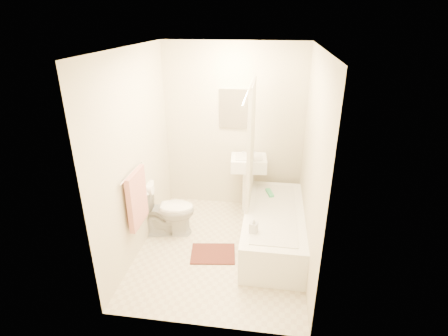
# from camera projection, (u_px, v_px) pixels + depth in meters

# --- Properties ---
(floor) EXTENTS (2.40, 2.40, 0.00)m
(floor) POSITION_uv_depth(u_px,v_px,m) (221.00, 248.00, 4.39)
(floor) COLOR beige
(floor) RESTS_ON ground
(ceiling) EXTENTS (2.40, 2.40, 0.00)m
(ceiling) POSITION_uv_depth(u_px,v_px,m) (220.00, 48.00, 3.43)
(ceiling) COLOR white
(ceiling) RESTS_ON ground
(wall_back) EXTENTS (2.00, 0.02, 2.40)m
(wall_back) POSITION_uv_depth(u_px,v_px,m) (233.00, 129.00, 5.00)
(wall_back) COLOR beige
(wall_back) RESTS_ON ground
(wall_left) EXTENTS (0.02, 2.40, 2.40)m
(wall_left) POSITION_uv_depth(u_px,v_px,m) (136.00, 156.00, 4.04)
(wall_left) COLOR beige
(wall_left) RESTS_ON ground
(wall_right) EXTENTS (0.02, 2.40, 2.40)m
(wall_right) POSITION_uv_depth(u_px,v_px,m) (312.00, 166.00, 3.78)
(wall_right) COLOR beige
(wall_right) RESTS_ON ground
(mirror) EXTENTS (0.40, 0.03, 0.55)m
(mirror) POSITION_uv_depth(u_px,v_px,m) (234.00, 109.00, 4.86)
(mirror) COLOR white
(mirror) RESTS_ON wall_back
(curtain_rod) EXTENTS (0.03, 1.70, 0.03)m
(curtain_rod) POSITION_uv_depth(u_px,v_px,m) (250.00, 88.00, 3.64)
(curtain_rod) COLOR silver
(curtain_rod) RESTS_ON wall_back
(shower_curtain) EXTENTS (0.04, 0.80, 1.55)m
(shower_curtain) POSITION_uv_depth(u_px,v_px,m) (251.00, 145.00, 4.32)
(shower_curtain) COLOR silver
(shower_curtain) RESTS_ON curtain_rod
(towel_bar) EXTENTS (0.02, 0.60, 0.02)m
(towel_bar) POSITION_uv_depth(u_px,v_px,m) (132.00, 173.00, 3.85)
(towel_bar) COLOR silver
(towel_bar) RESTS_ON wall_left
(towel) EXTENTS (0.06, 0.45, 0.66)m
(towel) POSITION_uv_depth(u_px,v_px,m) (137.00, 198.00, 3.98)
(towel) COLOR #CC7266
(towel) RESTS_ON towel_bar
(toilet_paper) EXTENTS (0.11, 0.12, 0.12)m
(toilet_paper) POSITION_uv_depth(u_px,v_px,m) (149.00, 190.00, 4.34)
(toilet_paper) COLOR white
(toilet_paper) RESTS_ON wall_left
(toilet) EXTENTS (0.76, 0.50, 0.70)m
(toilet) POSITION_uv_depth(u_px,v_px,m) (168.00, 210.00, 4.59)
(toilet) COLOR white
(toilet) RESTS_ON floor
(sink) EXTENTS (0.52, 0.43, 0.96)m
(sink) POSITION_uv_depth(u_px,v_px,m) (248.00, 183.00, 5.03)
(sink) COLOR white
(sink) RESTS_ON floor
(bathtub) EXTENTS (0.73, 1.66, 0.47)m
(bathtub) POSITION_uv_depth(u_px,v_px,m) (273.00, 228.00, 4.41)
(bathtub) COLOR white
(bathtub) RESTS_ON floor
(bath_mat) EXTENTS (0.58, 0.47, 0.02)m
(bath_mat) POSITION_uv_depth(u_px,v_px,m) (213.00, 254.00, 4.29)
(bath_mat) COLOR #4F221B
(bath_mat) RESTS_ON floor
(soap_bottle) EXTENTS (0.10, 0.10, 0.18)m
(soap_bottle) POSITION_uv_depth(u_px,v_px,m) (254.00, 226.00, 3.86)
(soap_bottle) COLOR silver
(soap_bottle) RESTS_ON bathtub
(scrub_brush) EXTENTS (0.12, 0.22, 0.04)m
(scrub_brush) POSITION_uv_depth(u_px,v_px,m) (270.00, 193.00, 4.72)
(scrub_brush) COLOR #44BE73
(scrub_brush) RESTS_ON bathtub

